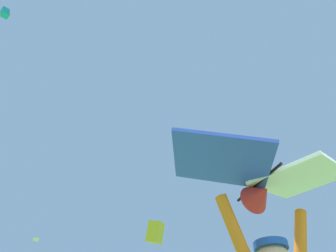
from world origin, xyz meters
TOP-DOWN VIEW (x-y plane):
  - held_stunt_kite at (-0.04, 0.32)m, footprint 1.61×1.06m
  - distant_kite_white_high_left at (5.34, 26.14)m, footprint 0.65×0.62m
  - distant_kite_yellow_mid_right at (7.62, 12.60)m, footprint 0.94×1.17m
  - distant_kite_teal_overhead_distant at (-3.70, 15.75)m, footprint 0.71×0.57m

SIDE VIEW (x-z plane):
  - held_stunt_kite at x=-0.04m, z-range 1.93..2.31m
  - distant_kite_yellow_mid_right at x=7.62m, z-range 6.86..8.14m
  - distant_kite_white_high_left at x=5.34m, z-range 10.55..10.82m
  - distant_kite_teal_overhead_distant at x=-3.70m, z-range 21.22..22.09m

